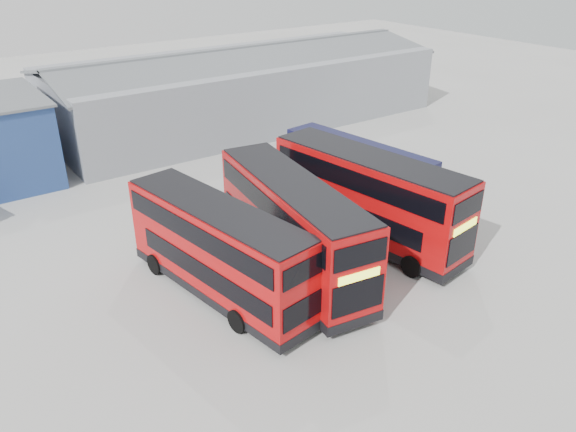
{
  "coord_description": "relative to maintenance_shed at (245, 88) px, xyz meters",
  "views": [
    {
      "loc": [
        -15.09,
        -18.56,
        13.45
      ],
      "look_at": [
        -1.91,
        0.02,
        2.1
      ],
      "focal_mm": 35.0,
      "sensor_mm": 36.0,
      "label": 1
    }
  ],
  "objects": [
    {
      "name": "double_decker_centre",
      "position": [
        -10.49,
        -21.17,
        -0.44
      ],
      "size": [
        3.93,
        10.5,
        4.34
      ],
      "rotation": [
        0.0,
        0.0,
        -0.15
      ],
      "color": "#B30A0C",
      "rests_on": "ground"
    },
    {
      "name": "ground_plane",
      "position": [
        -8.0,
        -20.0,
        -2.6
      ],
      "size": [
        120.0,
        120.0,
        0.0
      ],
      "primitive_type": "plane",
      "color": "gray",
      "rests_on": "ground"
    },
    {
      "name": "single_decker_blue",
      "position": [
        -1.84,
        -15.68,
        -1.27
      ],
      "size": [
        3.55,
        10.07,
        2.68
      ],
      "rotation": [
        0.0,
        0.0,
        3.27
      ],
      "color": "#0B1234",
      "rests_on": "ground"
    },
    {
      "name": "maintenance_shed",
      "position": [
        0.0,
        0.0,
        0.0
      ],
      "size": [
        30.5,
        12.0,
        5.89
      ],
      "color": "gray",
      "rests_on": "ground"
    },
    {
      "name": "double_decker_right",
      "position": [
        -5.84,
        -20.86,
        -0.43
      ],
      "size": [
        3.95,
        10.57,
        4.37
      ],
      "rotation": [
        0.0,
        0.0,
        0.14
      ],
      "color": "#B30A0C",
      "rests_on": "ground"
    },
    {
      "name": "double_decker_left",
      "position": [
        -13.99,
        -20.91,
        -0.58
      ],
      "size": [
        3.75,
        9.81,
        4.06
      ],
      "rotation": [
        0.0,
        0.0,
        3.3
      ],
      "color": "#B30A0C",
      "rests_on": "ground"
    }
  ]
}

